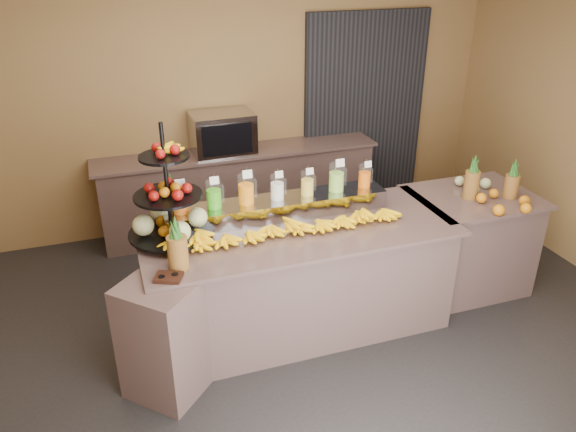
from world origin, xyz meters
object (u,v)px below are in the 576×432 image
condiment_caddy (168,277)px  oven_warmer (222,133)px  banana_heap (285,225)px  right_fruit_pile (496,194)px  pitcher_tray (277,207)px  fruit_stand (175,210)px

condiment_caddy → oven_warmer: bearing=68.7°
banana_heap → right_fruit_pile: right_fruit_pile is taller
pitcher_tray → oven_warmer: (-0.07, 1.67, 0.14)m
pitcher_tray → banana_heap: (-0.04, -0.29, -0.02)m
fruit_stand → right_fruit_pile: bearing=-18.9°
oven_warmer → banana_heap: bearing=-90.3°
condiment_caddy → fruit_stand: bearing=75.1°
pitcher_tray → banana_heap: size_ratio=0.97×
right_fruit_pile → banana_heap: bearing=177.8°
banana_heap → condiment_caddy: banana_heap is taller
condiment_caddy → right_fruit_pile: bearing=6.4°
banana_heap → condiment_caddy: (-0.95, -0.40, -0.05)m
oven_warmer → condiment_caddy: bearing=-112.7°
banana_heap → oven_warmer: 1.97m
pitcher_tray → right_fruit_pile: bearing=-11.1°
pitcher_tray → condiment_caddy: bearing=-145.2°
fruit_stand → condiment_caddy: fruit_stand is taller
fruit_stand → right_fruit_pile: size_ratio=1.93×
pitcher_tray → right_fruit_pile: (1.87, -0.37, 0.00)m
banana_heap → oven_warmer: oven_warmer is taller
pitcher_tray → fruit_stand: bearing=-172.6°
pitcher_tray → right_fruit_pile: right_fruit_pile is taller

